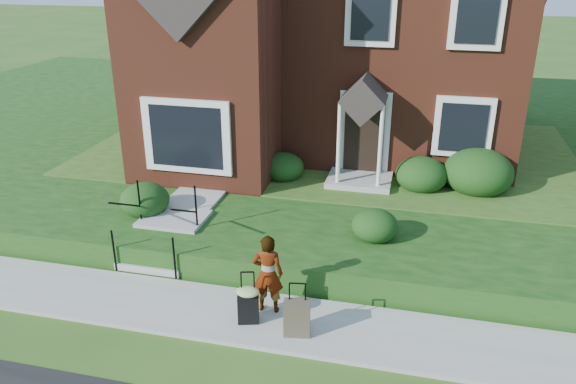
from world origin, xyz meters
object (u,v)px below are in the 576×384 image
(front_steps, at_px, (166,234))
(suitcase_black, at_px, (248,303))
(woman, at_px, (268,274))
(suitcase_olive, at_px, (297,318))

(front_steps, height_order, suitcase_black, front_steps)
(front_steps, height_order, woman, front_steps)
(front_steps, distance_m, woman, 3.17)
(woman, relative_size, suitcase_black, 1.53)
(suitcase_black, bearing_deg, front_steps, 124.88)
(woman, xyz_separation_m, suitcase_black, (-0.24, -0.43, -0.37))
(front_steps, height_order, suitcase_olive, front_steps)
(front_steps, xyz_separation_m, woman, (2.71, -1.60, 0.35))
(suitcase_olive, bearing_deg, suitcase_black, 161.56)
(front_steps, xyz_separation_m, suitcase_olive, (3.36, -2.16, -0.07))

